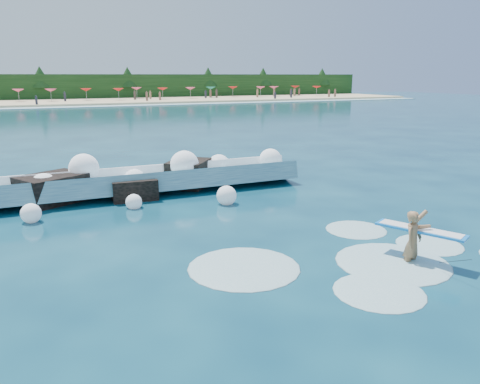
{
  "coord_description": "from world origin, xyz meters",
  "views": [
    {
      "loc": [
        -4.41,
        -11.11,
        4.8
      ],
      "look_at": [
        1.5,
        2.0,
        1.2
      ],
      "focal_mm": 35.0,
      "sensor_mm": 36.0,
      "label": 1
    }
  ],
  "objects": [
    {
      "name": "wave_spray",
      "position": [
        -1.64,
        7.82,
        0.91
      ],
      "size": [
        15.39,
        4.6,
        1.88
      ],
      "color": "white",
      "rests_on": "ground"
    },
    {
      "name": "ground",
      "position": [
        0.0,
        0.0,
        0.0
      ],
      "size": [
        200.0,
        200.0,
        0.0
      ],
      "primitive_type": "plane",
      "color": "#082C41",
      "rests_on": "ground"
    },
    {
      "name": "beach_umbrellas",
      "position": [
        0.09,
        80.02,
        2.25
      ],
      "size": [
        109.68,
        6.84,
        0.5
      ],
      "color": "red",
      "rests_on": "ground"
    },
    {
      "name": "wet_band",
      "position": [
        0.0,
        67.0,
        0.04
      ],
      "size": [
        140.0,
        5.0,
        0.08
      ],
      "primitive_type": "cube",
      "color": "silver",
      "rests_on": "ground"
    },
    {
      "name": "beach",
      "position": [
        0.0,
        78.0,
        0.2
      ],
      "size": [
        140.0,
        20.0,
        0.4
      ],
      "primitive_type": "cube",
      "color": "tan",
      "rests_on": "ground"
    },
    {
      "name": "surfer_with_board",
      "position": [
        4.51,
        -2.45,
        0.62
      ],
      "size": [
        1.49,
        2.85,
        1.68
      ],
      "color": "#9C6F48",
      "rests_on": "ground"
    },
    {
      "name": "treeline",
      "position": [
        0.0,
        88.0,
        2.5
      ],
      "size": [
        140.0,
        4.0,
        5.0
      ],
      "primitive_type": "cube",
      "color": "black",
      "rests_on": "ground"
    },
    {
      "name": "beachgoers",
      "position": [
        8.64,
        74.42,
        1.13
      ],
      "size": [
        107.05,
        13.2,
        1.93
      ],
      "color": "#3F332D",
      "rests_on": "ground"
    },
    {
      "name": "rock_cluster",
      "position": [
        -1.21,
        7.92,
        0.43
      ],
      "size": [
        8.34,
        3.17,
        1.35
      ],
      "color": "black",
      "rests_on": "ground"
    },
    {
      "name": "surf_foam",
      "position": [
        3.06,
        -1.78,
        0.0
      ],
      "size": [
        9.25,
        5.83,
        0.15
      ],
      "color": "silver",
      "rests_on": "ground"
    },
    {
      "name": "breaking_wave",
      "position": [
        -1.47,
        8.01,
        0.48
      ],
      "size": [
        15.88,
        2.57,
        1.37
      ],
      "color": "#356B86",
      "rests_on": "ground"
    }
  ]
}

